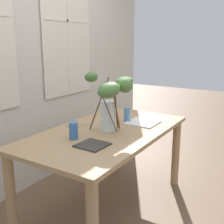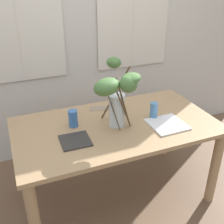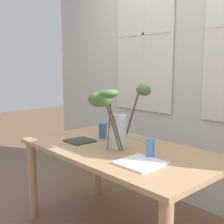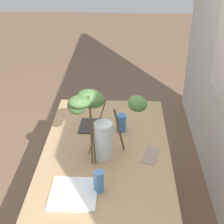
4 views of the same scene
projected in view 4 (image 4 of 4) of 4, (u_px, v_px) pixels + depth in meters
name	position (u px, v px, depth m)	size (l,w,h in m)	color
dining_table	(106.00, 169.00, 2.30)	(1.59, 0.87, 0.73)	tan
vase_with_branches	(97.00, 117.00, 2.12)	(0.40, 0.52, 0.50)	silver
drinking_glass_blue_left	(121.00, 123.00, 2.48)	(0.07, 0.07, 0.14)	#386BAD
drinking_glass_blue_right	(99.00, 181.00, 1.93)	(0.06, 0.06, 0.14)	#4C84BC
plate_square_left	(93.00, 126.00, 2.56)	(0.21, 0.21, 0.01)	#2D2B28
plate_square_right	(73.00, 193.00, 1.93)	(0.27, 0.27, 0.01)	white
napkin_folded	(151.00, 155.00, 2.25)	(0.20, 0.09, 0.00)	gray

